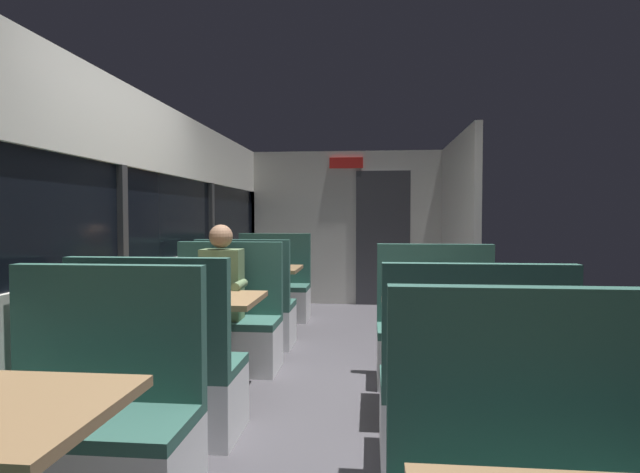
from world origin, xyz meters
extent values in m
cube|color=#423F44|center=(0.00, 0.00, -0.01)|extent=(3.30, 9.20, 0.02)
cube|color=beige|center=(-1.45, 0.00, 0.47)|extent=(0.08, 8.40, 0.95)
cube|color=beige|center=(-1.45, 0.00, 2.00)|extent=(0.08, 8.40, 0.60)
cube|color=black|center=(-1.46, 0.00, 1.32)|extent=(0.03, 8.40, 0.75)
cube|color=#2D2D30|center=(-1.43, 0.00, 1.32)|extent=(0.06, 0.08, 0.75)
cube|color=#2D2D30|center=(-1.43, 2.10, 1.32)|extent=(0.06, 0.08, 0.75)
cube|color=#2D2D30|center=(-1.43, 4.20, 1.32)|extent=(0.06, 0.08, 0.75)
cube|color=beige|center=(0.00, 4.20, 1.15)|extent=(2.90, 0.08, 2.30)
cube|color=#333338|center=(0.55, 4.15, 1.00)|extent=(0.80, 0.04, 2.00)
cube|color=red|center=(0.00, 4.14, 2.12)|extent=(0.50, 0.03, 0.16)
cube|color=beige|center=(1.45, 3.00, 1.15)|extent=(0.08, 2.40, 2.30)
cube|color=silver|center=(-0.89, -1.43, 0.20)|extent=(0.95, 0.50, 0.39)
cube|color=#2D564C|center=(-0.89, -1.43, 0.42)|extent=(0.95, 0.50, 0.06)
cube|color=#2D564C|center=(-0.89, -1.22, 0.78)|extent=(0.95, 0.08, 0.65)
cylinder|color=#9E9EA3|center=(-0.89, 0.08, 0.35)|extent=(0.10, 0.10, 0.70)
cube|color=olive|center=(-0.89, 0.08, 0.72)|extent=(0.90, 0.70, 0.04)
cube|color=silver|center=(-0.89, -0.58, 0.20)|extent=(0.95, 0.50, 0.39)
cube|color=#2D564C|center=(-0.89, -0.58, 0.42)|extent=(0.95, 0.50, 0.06)
cube|color=#2D564C|center=(-0.89, -0.79, 0.78)|extent=(0.95, 0.08, 0.65)
cube|color=silver|center=(-0.89, 0.74, 0.20)|extent=(0.95, 0.50, 0.39)
cube|color=#2D564C|center=(-0.89, 0.74, 0.42)|extent=(0.95, 0.50, 0.06)
cube|color=#2D564C|center=(-0.89, 0.95, 0.78)|extent=(0.95, 0.08, 0.65)
cylinder|color=#9E9EA3|center=(-0.89, 2.26, 0.35)|extent=(0.10, 0.10, 0.70)
cube|color=olive|center=(-0.89, 2.26, 0.72)|extent=(0.90, 0.70, 0.04)
cube|color=silver|center=(-0.89, 1.60, 0.20)|extent=(0.95, 0.50, 0.39)
cube|color=#2D564C|center=(-0.89, 1.60, 0.42)|extent=(0.95, 0.50, 0.06)
cube|color=#2D564C|center=(-0.89, 1.39, 0.78)|extent=(0.95, 0.08, 0.65)
cube|color=silver|center=(-0.89, 2.92, 0.20)|extent=(0.95, 0.50, 0.39)
cube|color=#2D564C|center=(-0.89, 2.92, 0.42)|extent=(0.95, 0.50, 0.06)
cube|color=#2D564C|center=(-0.89, 3.13, 0.78)|extent=(0.95, 0.08, 0.65)
cube|color=#2D564C|center=(0.89, -1.82, 0.78)|extent=(0.95, 0.08, 0.65)
cylinder|color=#9E9EA3|center=(0.89, -0.12, 0.35)|extent=(0.10, 0.10, 0.70)
cube|color=olive|center=(0.89, -0.12, 0.72)|extent=(0.90, 0.70, 0.04)
cube|color=silver|center=(0.89, -0.78, 0.20)|extent=(0.95, 0.50, 0.39)
cube|color=#2D564C|center=(0.89, -0.78, 0.42)|extent=(0.95, 0.50, 0.06)
cube|color=#2D564C|center=(0.89, -0.99, 0.78)|extent=(0.95, 0.08, 0.65)
cube|color=silver|center=(0.89, 0.54, 0.20)|extent=(0.95, 0.50, 0.39)
cube|color=#2D564C|center=(0.89, 0.54, 0.42)|extent=(0.95, 0.50, 0.06)
cube|color=#2D564C|center=(0.89, 0.75, 0.78)|extent=(0.95, 0.08, 0.65)
cube|color=#26262D|center=(-0.89, 0.74, 0.23)|extent=(0.30, 0.36, 0.45)
cube|color=#59724C|center=(-0.89, 0.69, 0.75)|extent=(0.34, 0.22, 0.60)
sphere|color=#8C664C|center=(-0.89, 0.67, 1.16)|extent=(0.20, 0.20, 0.20)
cylinder|color=#59724C|center=(-1.09, 0.51, 0.77)|extent=(0.07, 0.28, 0.07)
cylinder|color=#59724C|center=(-0.69, 0.51, 0.77)|extent=(0.07, 0.28, 0.07)
cylinder|color=#26598C|center=(1.04, -0.05, 0.79)|extent=(0.07, 0.07, 0.09)
cylinder|color=#26598C|center=(-1.01, 2.33, 0.79)|extent=(0.07, 0.07, 0.09)
camera|label=1|loc=(0.36, -3.57, 1.34)|focal=28.96mm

